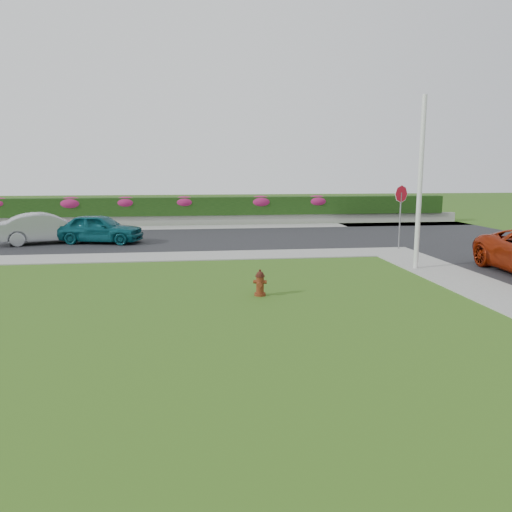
{
  "coord_description": "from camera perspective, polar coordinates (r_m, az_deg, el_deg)",
  "views": [
    {
      "loc": [
        -1.19,
        -10.36,
        3.32
      ],
      "look_at": [
        0.64,
        3.6,
        0.9
      ],
      "focal_mm": 35.0,
      "sensor_mm": 36.0,
      "label": 1
    }
  ],
  "objects": [
    {
      "name": "flower_clump_e",
      "position": [
        31.22,
        0.52,
        6.23
      ],
      "size": [
        1.52,
        0.97,
        0.76
      ],
      "primitive_type": "ellipsoid",
      "color": "#A51C58",
      "rests_on": "hedge"
    },
    {
      "name": "hedge",
      "position": [
        31.03,
        -7.14,
        5.67
      ],
      "size": [
        32.0,
        0.9,
        1.1
      ],
      "primitive_type": "cube",
      "color": "black",
      "rests_on": "retaining_wall"
    },
    {
      "name": "flower_clump_f",
      "position": [
        31.92,
        6.97,
        6.25
      ],
      "size": [
        1.48,
        0.95,
        0.74
      ],
      "primitive_type": "ellipsoid",
      "color": "#A51C58",
      "rests_on": "hedge"
    },
    {
      "name": "ground",
      "position": [
        10.94,
        -0.89,
        -7.91
      ],
      "size": [
        120.0,
        120.0,
        0.0
      ],
      "primitive_type": "plane",
      "color": "black",
      "rests_on": "ground"
    },
    {
      "name": "retaining_wall",
      "position": [
        31.01,
        -7.11,
        4.09
      ],
      "size": [
        34.0,
        0.4,
        0.6
      ],
      "primitive_type": "cube",
      "color": "gray",
      "rests_on": "ground"
    },
    {
      "name": "sedan_teal",
      "position": [
        23.9,
        -17.47,
        3.03
      ],
      "size": [
        4.16,
        2.43,
        1.33
      ],
      "primitive_type": "imported",
      "rotation": [
        0.0,
        0.0,
        1.34
      ],
      "color": "#0B4D57",
      "rests_on": "street_far"
    },
    {
      "name": "flower_clump_d",
      "position": [
        30.92,
        -8.18,
        6.13
      ],
      "size": [
        1.43,
        0.92,
        0.72
      ],
      "primitive_type": "ellipsoid",
      "color": "#A51C58",
      "rests_on": "hedge"
    },
    {
      "name": "flower_clump_c",
      "position": [
        31.16,
        -14.64,
        5.94
      ],
      "size": [
        1.43,
        0.92,
        0.72
      ],
      "primitive_type": "ellipsoid",
      "color": "#A51C58",
      "rests_on": "hedge"
    },
    {
      "name": "stop_sign",
      "position": [
        21.86,
        16.22,
        6.01
      ],
      "size": [
        0.68,
        0.32,
        2.72
      ],
      "rotation": [
        0.0,
        0.0,
        0.03
      ],
      "color": "slate",
      "rests_on": "ground"
    },
    {
      "name": "street_far",
      "position": [
        24.87,
        -16.23,
        1.74
      ],
      "size": [
        26.0,
        8.0,
        0.04
      ],
      "primitive_type": "cube",
      "color": "black",
      "rests_on": "ground"
    },
    {
      "name": "sidewalk_beyond",
      "position": [
        29.54,
        -7.07,
        3.27
      ],
      "size": [
        34.0,
        2.0,
        0.04
      ],
      "primitive_type": "cube",
      "color": "gray",
      "rests_on": "ground"
    },
    {
      "name": "flower_clump_b",
      "position": [
        31.71,
        -20.38,
        5.67
      ],
      "size": [
        1.54,
        0.99,
        0.77
      ],
      "primitive_type": "ellipsoid",
      "color": "#A51C58",
      "rests_on": "hedge"
    },
    {
      "name": "fire_hydrant",
      "position": [
        13.36,
        0.46,
        -3.14
      ],
      "size": [
        0.37,
        0.35,
        0.71
      ],
      "rotation": [
        0.0,
        0.0,
        -0.24
      ],
      "color": "#50170C",
      "rests_on": "ground"
    },
    {
      "name": "sidewalk_far",
      "position": [
        20.22,
        -21.13,
        -0.3
      ],
      "size": [
        24.0,
        2.0,
        0.04
      ],
      "primitive_type": "cube",
      "color": "gray",
      "rests_on": "ground"
    },
    {
      "name": "sedan_silver",
      "position": [
        24.67,
        -22.8,
        2.97
      ],
      "size": [
        4.43,
        2.8,
        1.38
      ],
      "primitive_type": "imported",
      "rotation": [
        0.0,
        0.0,
        1.92
      ],
      "color": "#96989D",
      "rests_on": "street_far"
    },
    {
      "name": "utility_pole",
      "position": [
        17.55,
        18.23,
        7.8
      ],
      "size": [
        0.16,
        0.16,
        5.74
      ],
      "primitive_type": "cylinder",
      "color": "silver",
      "rests_on": "ground"
    },
    {
      "name": "curb_corner",
      "position": [
        21.28,
        15.26,
        0.49
      ],
      "size": [
        2.0,
        2.0,
        0.04
      ],
      "primitive_type": "cube",
      "color": "gray",
      "rests_on": "ground"
    }
  ]
}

